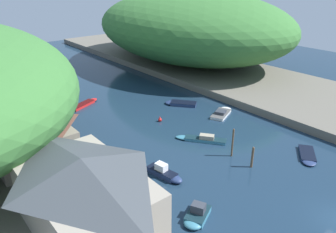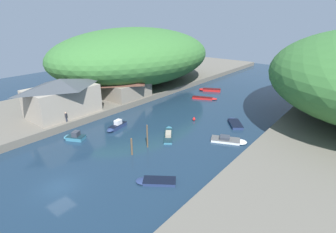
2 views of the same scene
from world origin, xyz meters
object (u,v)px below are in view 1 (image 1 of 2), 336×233
object	(u,v)px
boat_cabin_cruiser	(201,139)
boat_far_right_bank	(85,104)
waterfront_building	(85,195)
boat_yellow_tender	(51,96)
boat_far_upstream	(197,216)
boat_mid_channel	(165,173)
boathouse_shed	(29,137)
channel_buoy_near	(160,120)
boat_red_skiff	(308,156)
person_by_boathouse	(129,224)
boat_white_cruiser	(180,103)
person_on_quay	(141,212)
boat_near_quay	(222,113)

from	to	relation	value
boat_cabin_cruiser	boat_far_right_bank	size ratio (longest dim) A/B	1.04
waterfront_building	boat_yellow_tender	xyz separation A→B (m)	(10.16, 34.25, -4.28)
boat_yellow_tender	boat_far_upstream	bearing A→B (deg)	151.99
boat_far_upstream	boat_yellow_tender	size ratio (longest dim) A/B	0.64
boat_mid_channel	boathouse_shed	bearing A→B (deg)	-59.05
channel_buoy_near	boat_red_skiff	bearing A→B (deg)	-69.39
person_by_boathouse	channel_buoy_near	bearing A→B (deg)	-44.98
boat_far_upstream	boat_red_skiff	size ratio (longest dim) A/B	0.78
boat_far_right_bank	boat_red_skiff	xyz separation A→B (m)	(12.44, -31.68, -0.03)
boat_white_cruiser	boat_far_right_bank	distance (m)	15.36
boat_white_cruiser	boat_far_right_bank	bearing A→B (deg)	102.20
boat_far_upstream	waterfront_building	bearing A→B (deg)	40.76
boat_red_skiff	person_by_boathouse	distance (m)	23.55
person_on_quay	boathouse_shed	bearing A→B (deg)	-10.15
boat_mid_channel	person_on_quay	bearing A→B (deg)	27.34
boathouse_shed	boat_red_skiff	xyz separation A→B (m)	(25.18, -18.72, -3.30)
boat_near_quay	person_on_quay	size ratio (longest dim) A/B	3.34
waterfront_building	boat_near_quay	world-z (taller)	waterfront_building
boat_red_skiff	waterfront_building	bearing A→B (deg)	44.90
boat_yellow_tender	boat_white_cruiser	bearing A→B (deg)	-163.24
boat_far_right_bank	person_on_quay	world-z (taller)	person_on_quay
boat_near_quay	person_by_boathouse	xyz separation A→B (m)	(-25.23, -13.15, 1.93)
waterfront_building	boat_mid_channel	bearing A→B (deg)	17.51
waterfront_building	boat_red_skiff	size ratio (longest dim) A/B	2.65
boat_white_cruiser	channel_buoy_near	xyz separation A→B (m)	(-6.53, -3.08, 0.05)
boat_red_skiff	boat_yellow_tender	world-z (taller)	boat_yellow_tender
waterfront_building	person_by_boathouse	bearing A→B (deg)	-47.28
channel_buoy_near	boat_far_upstream	bearing A→B (deg)	-119.25
channel_buoy_near	person_on_quay	size ratio (longest dim) A/B	0.47
boat_far_upstream	boat_red_skiff	distance (m)	17.28
boat_near_quay	boat_yellow_tender	xyz separation A→B (m)	(-17.30, 23.50, 0.03)
boat_near_quay	boat_far_right_bank	size ratio (longest dim) A/B	0.98
boat_mid_channel	channel_buoy_near	bearing A→B (deg)	-136.12
boathouse_shed	boat_white_cruiser	size ratio (longest dim) A/B	1.90
boat_red_skiff	boat_cabin_cruiser	bearing A→B (deg)	-4.21
waterfront_building	boathouse_shed	world-z (taller)	waterfront_building
waterfront_building	boat_cabin_cruiser	size ratio (longest dim) A/B	2.08
boat_near_quay	boat_red_skiff	world-z (taller)	boat_near_quay
boathouse_shed	boat_white_cruiser	world-z (taller)	boathouse_shed
boat_far_upstream	boat_mid_channel	bearing A→B (deg)	-42.34
boat_cabin_cruiser	boat_white_cruiser	xyz separation A→B (m)	(6.12, 11.04, -0.02)
boathouse_shed	person_by_boathouse	bearing A→B (deg)	-83.98
boat_white_cruiser	boat_mid_channel	bearing A→B (deg)	-173.95
boat_near_quay	boat_yellow_tender	size ratio (longest dim) A/B	0.99
boat_red_skiff	channel_buoy_near	xyz separation A→B (m)	(-7.09, 18.85, 0.12)
channel_buoy_near	boat_white_cruiser	bearing A→B (deg)	25.30
boat_white_cruiser	boat_yellow_tender	bearing A→B (deg)	93.61
waterfront_building	boat_yellow_tender	distance (m)	35.98
boat_far_right_bank	channel_buoy_near	xyz separation A→B (m)	(5.35, -12.83, 0.10)
waterfront_building	boat_mid_channel	world-z (taller)	waterfront_building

